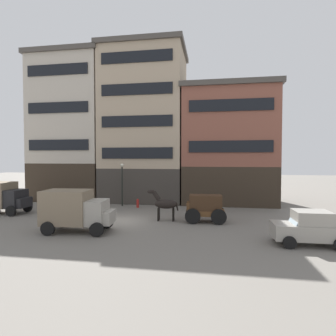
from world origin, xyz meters
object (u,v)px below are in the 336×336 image
(delivery_truck_far, at_px, (2,196))
(sedan_dark, at_px, (309,228))
(streetlamp_curbside, at_px, (122,178))
(pedestrian_officer, at_px, (65,198))
(cargo_wagon, at_px, (205,206))
(delivery_truck_near, at_px, (76,209))
(fire_hydrant_curbside, at_px, (138,203))
(draft_horse, at_px, (165,204))

(delivery_truck_far, height_order, sedan_dark, delivery_truck_far)
(delivery_truck_far, relative_size, streetlamp_curbside, 1.07)
(pedestrian_officer, bearing_deg, cargo_wagon, -14.34)
(cargo_wagon, xyz_separation_m, pedestrian_officer, (-12.78, 3.27, -0.17))
(sedan_dark, bearing_deg, delivery_truck_near, 178.23)
(cargo_wagon, height_order, pedestrian_officer, cargo_wagon)
(cargo_wagon, height_order, fire_hydrant_curbside, cargo_wagon)
(draft_horse, bearing_deg, pedestrian_officer, 161.61)
(draft_horse, distance_m, fire_hydrant_curbside, 5.94)
(pedestrian_officer, relative_size, streetlamp_curbside, 0.44)
(draft_horse, height_order, fire_hydrant_curbside, draft_horse)
(draft_horse, bearing_deg, streetlamp_curbside, 133.29)
(delivery_truck_near, xyz_separation_m, delivery_truck_far, (-9.02, 4.35, 0.00))
(sedan_dark, bearing_deg, fire_hydrant_curbside, 142.86)
(sedan_dark, bearing_deg, draft_horse, 153.57)
(cargo_wagon, xyz_separation_m, delivery_truck_near, (-7.93, -3.84, 0.28))
(delivery_truck_near, distance_m, sedan_dark, 13.56)
(cargo_wagon, distance_m, sedan_dark, 7.05)
(cargo_wagon, bearing_deg, sedan_dark, -37.18)
(delivery_truck_near, bearing_deg, sedan_dark, -1.77)
(sedan_dark, height_order, streetlamp_curbside, streetlamp_curbside)
(delivery_truck_far, xyz_separation_m, sedan_dark, (22.56, -4.77, -0.51))
(delivery_truck_far, xyz_separation_m, pedestrian_officer, (4.16, 2.76, -0.44))
(pedestrian_officer, height_order, fire_hydrant_curbside, pedestrian_officer)
(sedan_dark, bearing_deg, cargo_wagon, 142.82)
(streetlamp_curbside, bearing_deg, cargo_wagon, -33.97)
(delivery_truck_far, height_order, pedestrian_officer, delivery_truck_far)
(sedan_dark, distance_m, pedestrian_officer, 19.88)
(draft_horse, height_order, delivery_truck_far, delivery_truck_far)
(delivery_truck_far, height_order, fire_hydrant_curbside, delivery_truck_far)
(pedestrian_officer, bearing_deg, delivery_truck_near, -55.66)
(delivery_truck_far, xyz_separation_m, fire_hydrant_curbside, (10.60, 4.29, -1.00))
(delivery_truck_far, bearing_deg, delivery_truck_near, -25.76)
(cargo_wagon, distance_m, streetlamp_curbside, 9.86)
(draft_horse, height_order, delivery_truck_near, delivery_truck_near)
(delivery_truck_near, xyz_separation_m, fire_hydrant_curbside, (1.58, 8.64, -1.00))
(delivery_truck_far, bearing_deg, draft_horse, -2.10)
(sedan_dark, bearing_deg, pedestrian_officer, 157.75)
(cargo_wagon, bearing_deg, draft_horse, -179.96)
(delivery_truck_near, distance_m, delivery_truck_far, 10.01)
(draft_horse, height_order, streetlamp_curbside, streetlamp_curbside)
(streetlamp_curbside, xyz_separation_m, fire_hydrant_curbside, (1.74, -0.64, -2.24))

